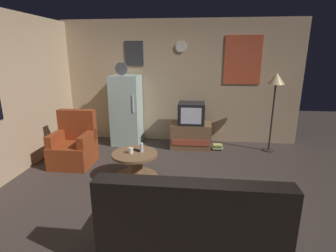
{
  "coord_description": "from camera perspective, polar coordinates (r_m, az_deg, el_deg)",
  "views": [
    {
      "loc": [
        0.4,
        -3.38,
        1.96
      ],
      "look_at": [
        -0.07,
        0.9,
        0.75
      ],
      "focal_mm": 27.99,
      "sensor_mm": 36.0,
      "label": 1
    }
  ],
  "objects": [
    {
      "name": "remote_control",
      "position": [
        4.25,
        -6.76,
        -5.23
      ],
      "size": [
        0.15,
        0.12,
        0.02
      ],
      "primitive_type": "cube",
      "rotation": [
        0.0,
        0.0,
        -0.57
      ],
      "color": "black",
      "rests_on": "coffee_table"
    },
    {
      "name": "ground_plane",
      "position": [
        3.93,
        -0.4,
        -14.25
      ],
      "size": [
        12.0,
        12.0,
        0.0
      ],
      "primitive_type": "plane",
      "color": "#3D332D"
    },
    {
      "name": "crt_tv",
      "position": [
        5.47,
        5.11,
        2.79
      ],
      "size": [
        0.54,
        0.51,
        0.44
      ],
      "color": "black",
      "rests_on": "tv_stand"
    },
    {
      "name": "standing_lamp",
      "position": [
        5.54,
        22.41,
        8.3
      ],
      "size": [
        0.32,
        0.32,
        1.59
      ],
      "color": "#332D28",
      "rests_on": "ground_plane"
    },
    {
      "name": "book_stack",
      "position": [
        5.58,
        10.74,
        -4.51
      ],
      "size": [
        0.22,
        0.16,
        0.12
      ],
      "color": "#536E42",
      "rests_on": "ground_plane"
    },
    {
      "name": "armchair",
      "position": [
        5.02,
        -19.78,
        -4.1
      ],
      "size": [
        0.68,
        0.68,
        0.96
      ],
      "color": "maroon",
      "rests_on": "ground_plane"
    },
    {
      "name": "couch",
      "position": [
        2.75,
        5.12,
        -21.19
      ],
      "size": [
        1.7,
        0.8,
        0.92
      ],
      "color": "black",
      "rests_on": "ground_plane"
    },
    {
      "name": "wall_with_art",
      "position": [
        5.87,
        2.49,
        9.53
      ],
      "size": [
        5.2,
        0.12,
        2.65
      ],
      "color": "tan",
      "rests_on": "ground_plane"
    },
    {
      "name": "mug_ceramic_white",
      "position": [
        4.15,
        -8.12,
        -5.29
      ],
      "size": [
        0.08,
        0.08,
        0.09
      ],
      "primitive_type": "cylinder",
      "color": "silver",
      "rests_on": "coffee_table"
    },
    {
      "name": "coffee_table",
      "position": [
        4.25,
        -7.17,
        -8.6
      ],
      "size": [
        0.72,
        0.72,
        0.44
      ],
      "color": "brown",
      "rests_on": "ground_plane"
    },
    {
      "name": "wine_glass",
      "position": [
        4.17,
        -5.78,
        -4.67
      ],
      "size": [
        0.05,
        0.05,
        0.15
      ],
      "primitive_type": "cylinder",
      "color": "silver",
      "rests_on": "coffee_table"
    },
    {
      "name": "tv_stand",
      "position": [
        5.6,
        5.0,
        -2.02
      ],
      "size": [
        0.84,
        0.53,
        0.52
      ],
      "color": "brown",
      "rests_on": "ground_plane"
    },
    {
      "name": "fridge",
      "position": [
        5.78,
        -9.01,
        3.49
      ],
      "size": [
        0.6,
        0.62,
        1.77
      ],
      "color": "silver",
      "rests_on": "ground_plane"
    }
  ]
}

